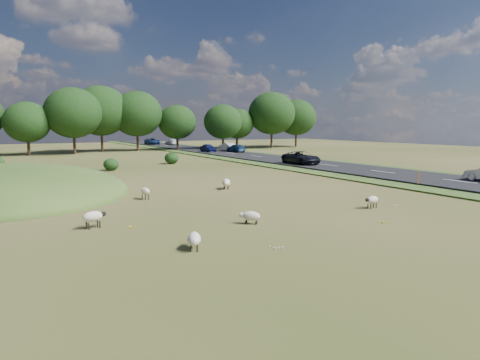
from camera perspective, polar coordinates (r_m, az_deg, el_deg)
name	(u,v)px	position (r m, az deg, el deg)	size (l,w,h in m)	color
ground	(145,173)	(43.41, -12.56, 0.89)	(160.00, 160.00, 0.00)	#364917
mound	(8,194)	(33.80, -28.50, -1.62)	(16.00, 20.00, 4.00)	#33561E
road	(263,158)	(60.75, 3.12, 2.97)	(8.00, 150.00, 0.25)	black
treeline	(77,114)	(77.69, -20.86, 8.21)	(96.28, 14.66, 11.70)	black
shrubs	(97,161)	(50.88, -18.51, 2.39)	(20.52, 9.24, 1.42)	black
marker_post	(418,179)	(35.90, 22.67, 0.15)	(0.06, 0.06, 1.20)	#D8590C
sheep_0	(94,216)	(20.83, -18.95, -4.61)	(1.17, 0.73, 0.81)	beige
sheep_1	(145,191)	(28.04, -12.55, -1.46)	(0.57, 1.09, 0.77)	beige
sheep_2	(372,200)	(25.54, 17.19, -2.54)	(1.02, 0.51, 0.72)	beige
sheep_3	(250,216)	(20.64, 1.40, -4.81)	(1.01, 1.00, 0.63)	beige
sheep_4	(194,239)	(16.56, -6.14, -7.79)	(0.85, 1.22, 0.68)	beige
sheep_5	(226,183)	(31.83, -1.87, -0.35)	(1.07, 1.35, 0.77)	beige
car_0	(301,158)	(50.20, 8.16, 2.96)	(2.41, 5.22, 1.45)	black
car_1	(227,147)	(74.60, -1.69, 4.43)	(1.51, 4.33, 1.43)	#B6BABF
car_4	(208,148)	(72.74, -4.28, 4.31)	(1.59, 3.95, 1.35)	navy
car_5	(171,142)	(100.94, -9.13, 5.07)	(1.85, 4.56, 1.32)	white
car_6	(236,148)	(71.83, -0.55, 4.26)	(1.78, 4.38, 1.27)	navy
car_7	(152,141)	(102.18, -11.63, 5.09)	(2.50, 5.42, 1.51)	navy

